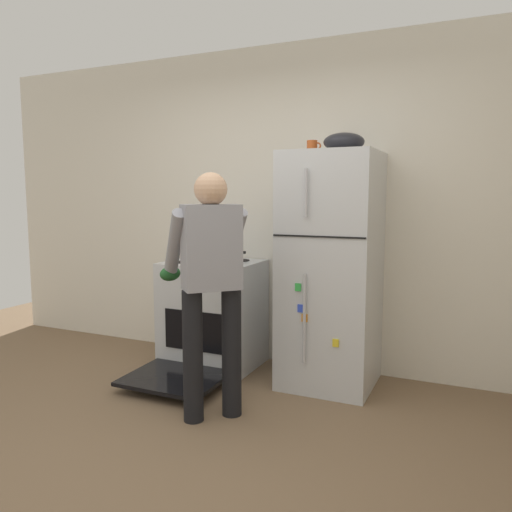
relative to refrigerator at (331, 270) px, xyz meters
The scene contains 9 objects.
ground 1.88m from the refrigerator, 108.82° to the right, with size 8.00×8.00×0.00m, color brown.
kitchen_wall_back 0.80m from the refrigerator, 144.59° to the left, with size 6.00×0.10×2.70m, color silver.
refrigerator is the anchor object (origin of this frame).
stove_range 1.12m from the refrigerator, behind, with size 0.76×1.22×0.91m.
person_cook 1.05m from the refrigerator, 121.62° to the right, with size 0.65×0.68×1.60m.
red_pot 0.87m from the refrigerator, behind, with size 0.33×0.23×0.11m.
coffee_mug 0.95m from the refrigerator, 164.16° to the left, with size 0.11×0.08×0.10m.
pepper_mill 1.35m from the refrigerator, behind, with size 0.05×0.05×0.19m, color brown.
mixing_bowl 0.96m from the refrigerator, ahead, with size 0.30×0.30×0.13m, color black.
Camera 1 is at (1.57, -2.11, 1.46)m, focal length 35.31 mm.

